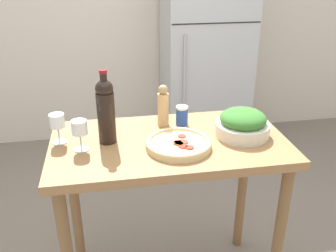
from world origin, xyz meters
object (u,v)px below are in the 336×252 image
(salad_bowl, at_px, (243,124))
(homemade_pizza, at_px, (178,144))
(wine_glass_near, at_px, (79,129))
(wine_glass_far, at_px, (57,122))
(refrigerator, at_px, (205,59))
(pepper_mill, at_px, (162,106))
(wine_bottle, at_px, (106,110))
(salt_canister, at_px, (182,116))

(salad_bowl, relative_size, homemade_pizza, 0.87)
(wine_glass_near, xyz_separation_m, wine_glass_far, (-0.10, 0.09, 0.00))
(homemade_pizza, bearing_deg, refrigerator, 71.12)
(refrigerator, bearing_deg, wine_glass_near, -121.12)
(salad_bowl, bearing_deg, refrigerator, 80.67)
(pepper_mill, height_order, salad_bowl, pepper_mill)
(wine_bottle, height_order, salt_canister, wine_bottle)
(refrigerator, relative_size, pepper_mill, 7.88)
(refrigerator, bearing_deg, wine_bottle, -119.00)
(homemade_pizza, bearing_deg, salad_bowl, 12.43)
(refrigerator, relative_size, salad_bowl, 6.52)
(wine_glass_far, height_order, pepper_mill, pepper_mill)
(wine_bottle, height_order, salad_bowl, wine_bottle)
(salad_bowl, bearing_deg, wine_glass_near, -178.54)
(wine_bottle, bearing_deg, wine_glass_far, 172.80)
(wine_glass_far, distance_m, salt_canister, 0.62)
(refrigerator, bearing_deg, homemade_pizza, -108.88)
(wine_glass_near, distance_m, salad_bowl, 0.78)
(refrigerator, distance_m, homemade_pizza, 1.92)
(refrigerator, xyz_separation_m, pepper_mill, (-0.66, -1.55, 0.18))
(refrigerator, height_order, pepper_mill, refrigerator)
(wine_bottle, distance_m, pepper_mill, 0.33)
(pepper_mill, bearing_deg, refrigerator, 67.16)
(refrigerator, distance_m, wine_bottle, 1.96)
(wine_glass_near, distance_m, salt_canister, 0.55)
(wine_glass_near, relative_size, pepper_mill, 0.66)
(refrigerator, height_order, salt_canister, refrigerator)
(salad_bowl, height_order, homemade_pizza, salad_bowl)
(wine_glass_near, bearing_deg, refrigerator, 58.88)
(wine_glass_far, bearing_deg, salt_canister, 9.25)
(wine_bottle, bearing_deg, refrigerator, 61.00)
(pepper_mill, relative_size, homemade_pizza, 0.72)
(wine_glass_far, distance_m, pepper_mill, 0.53)
(wine_glass_far, xyz_separation_m, salad_bowl, (0.88, -0.07, -0.04))
(wine_glass_far, xyz_separation_m, homemade_pizza, (0.55, -0.15, -0.09))
(wine_glass_near, height_order, wine_glass_far, same)
(refrigerator, relative_size, wine_glass_far, 11.89)
(wine_glass_near, bearing_deg, salad_bowl, 1.46)
(wine_bottle, xyz_separation_m, salt_canister, (0.39, 0.13, -0.11))
(pepper_mill, relative_size, salt_canister, 2.13)
(homemade_pizza, distance_m, salt_canister, 0.26)
(wine_bottle, relative_size, salad_bowl, 1.33)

